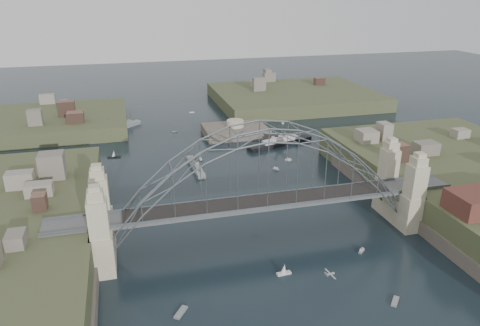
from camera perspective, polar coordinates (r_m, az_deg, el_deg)
name	(u,v)px	position (r m, az deg, el deg)	size (l,w,h in m)	color
ground	(262,238)	(95.29, 2.81, -9.44)	(500.00, 500.00, 0.00)	black
bridge	(263,184)	(89.63, 2.95, -2.65)	(84.00, 13.80, 24.60)	#555558
headland_nw	(43,128)	(181.92, -23.68, 4.12)	(60.00, 45.00, 9.00)	#41482A
headland_ne	(294,101)	(208.06, 6.91, 7.82)	(70.00, 55.00, 9.50)	#41482A
fort_island	(235,136)	(160.24, -0.61, 3.48)	(22.00, 16.00, 9.40)	#554C43
naval_cruiser_near	(196,166)	(130.11, -5.63, -0.41)	(3.11, 16.92, 5.05)	gray
naval_cruiser_far	(121,127)	(172.22, -14.87, 4.48)	(15.07, 13.86, 6.08)	gray
ocean_liner	(280,142)	(149.74, 5.12, 2.61)	(24.28, 10.56, 5.99)	black
aeroplane	(329,274)	(73.21, 11.26, -13.65)	(1.60, 2.96, 0.43)	#B0B1B7
small_boat_a	(180,210)	(106.71, -7.66, -5.96)	(2.73, 1.07, 0.45)	silver
small_boat_b	(276,169)	(129.39, 4.57, -0.73)	(1.67, 1.88, 1.43)	silver
small_boat_c	(284,270)	(84.31, 5.59, -13.40)	(2.76, 1.10, 2.38)	silver
small_boat_d	(289,160)	(136.62, 6.19, 0.42)	(2.02, 1.82, 1.43)	silver
small_boat_e	(114,155)	(143.74, -15.70, 0.93)	(4.12, 1.80, 2.38)	silver
small_boat_f	(200,158)	(135.67, -5.09, 0.66)	(1.59, 1.52, 2.38)	silver
small_boat_g	(395,302)	(82.14, 19.07, -16.27)	(2.49, 2.60, 0.45)	silver
small_boat_h	(175,132)	(164.79, -8.30, 3.94)	(1.94, 0.97, 0.45)	silver
small_boat_i	(377,198)	(114.96, 17.03, -4.26)	(2.13, 1.91, 2.38)	silver
small_boat_j	(181,313)	(76.48, -7.51, -18.29)	(2.61, 3.10, 0.45)	silver
small_boat_k	(192,112)	(190.28, -6.14, 6.39)	(2.02, 0.67, 0.45)	silver
small_boat_l	(91,191)	(121.36, -18.37, -3.43)	(1.34, 2.59, 0.45)	silver
small_boat_m	(362,251)	(93.59, 15.16, -10.66)	(1.79, 1.61, 1.43)	silver
small_boat_n	(282,122)	(175.43, 5.34, 5.18)	(1.06, 2.73, 1.43)	silver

